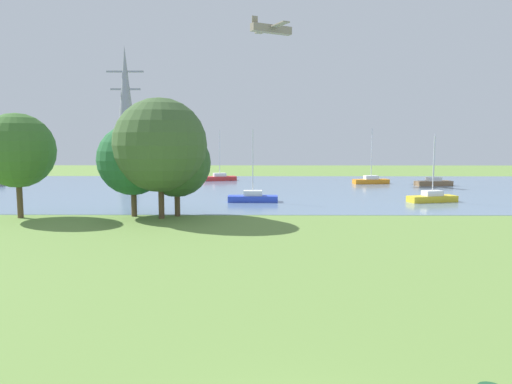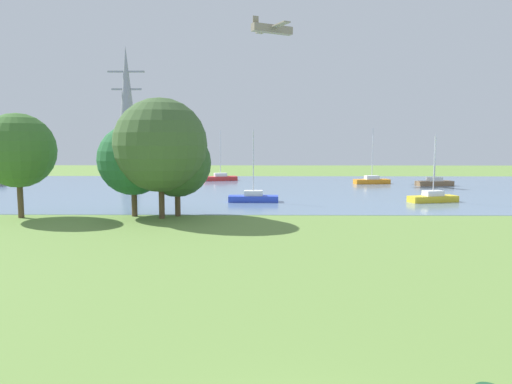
{
  "view_description": "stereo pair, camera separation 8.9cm",
  "coord_description": "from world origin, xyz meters",
  "views": [
    {
      "loc": [
        -0.72,
        -8.27,
        6.15
      ],
      "look_at": [
        -1.01,
        21.64,
        2.82
      ],
      "focal_mm": 33.82,
      "sensor_mm": 36.0,
      "label": 1
    },
    {
      "loc": [
        -0.63,
        -8.27,
        6.15
      ],
      "look_at": [
        -1.01,
        21.64,
        2.82
      ],
      "focal_mm": 33.82,
      "sensor_mm": 36.0,
      "label": 2
    }
  ],
  "objects": [
    {
      "name": "light_aircraft",
      "position": [
        0.76,
        63.66,
        21.94
      ],
      "size": [
        6.14,
        7.9,
        2.1
      ],
      "color": "gray"
    },
    {
      "name": "sailboat_blue",
      "position": [
        -1.48,
        38.14,
        0.46
      ],
      "size": [
        4.8,
        1.51,
        6.99
      ],
      "color": "blue",
      "rests_on": "water_surface"
    },
    {
      "name": "tree_mid_shore",
      "position": [
        -7.33,
        29.54,
        4.23
      ],
      "size": [
        5.4,
        5.4,
        6.94
      ],
      "color": "brown",
      "rests_on": "ground"
    },
    {
      "name": "sailboat_brown",
      "position": [
        21.87,
        54.59,
        0.46
      ],
      "size": [
        5.0,
        2.38,
        6.75
      ],
      "color": "brown",
      "rests_on": "water_surface"
    },
    {
      "name": "tree_west_near",
      "position": [
        -8.36,
        28.37,
        5.64
      ],
      "size": [
        7.16,
        7.16,
        9.22
      ],
      "color": "brown",
      "rests_on": "ground"
    },
    {
      "name": "ground_plane",
      "position": [
        0.0,
        22.0,
        0.0
      ],
      "size": [
        160.0,
        160.0,
        0.0
      ],
      "primitive_type": "plane",
      "color": "olive"
    },
    {
      "name": "sailboat_yellow",
      "position": [
        15.94,
        38.25,
        0.46
      ],
      "size": [
        5.02,
        2.69,
        6.34
      ],
      "color": "yellow",
      "rests_on": "water_surface"
    },
    {
      "name": "electricity_pylon",
      "position": [
        -24.21,
        76.49,
        11.04
      ],
      "size": [
        6.4,
        4.4,
        22.05
      ],
      "color": "gray",
      "rests_on": "ground"
    },
    {
      "name": "tree_east_far",
      "position": [
        -19.41,
        28.58,
        5.22
      ],
      "size": [
        5.73,
        5.73,
        8.09
      ],
      "color": "brown",
      "rests_on": "ground"
    },
    {
      "name": "tree_west_far",
      "position": [
        -10.75,
        29.43,
        4.47
      ],
      "size": [
        5.55,
        5.55,
        7.25
      ],
      "color": "brown",
      "rests_on": "ground"
    },
    {
      "name": "water_surface",
      "position": [
        0.0,
        50.0,
        0.01
      ],
      "size": [
        140.0,
        40.0,
        0.02
      ],
      "primitive_type": "cube",
      "color": "#65819F",
      "rests_on": "ground"
    },
    {
      "name": "sailboat_red",
      "position": [
        -6.72,
        61.85,
        0.47
      ],
      "size": [
        5.03,
        2.83,
        7.34
      ],
      "color": "red",
      "rests_on": "water_surface"
    },
    {
      "name": "sailboat_orange",
      "position": [
        14.3,
        57.18,
        0.47
      ],
      "size": [
        4.98,
        2.28,
        7.48
      ],
      "color": "orange",
      "rests_on": "water_surface"
    }
  ]
}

